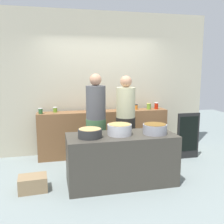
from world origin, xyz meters
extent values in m
plane|color=gray|center=(0.00, 0.00, 0.00)|extent=(12.00, 12.00, 0.00)
cube|color=#B6AF96|center=(0.00, 1.45, 1.50)|extent=(4.80, 0.12, 3.00)
cube|color=brown|center=(0.00, 1.10, 0.47)|extent=(2.70, 0.36, 0.95)
cube|color=#3C3830|center=(0.00, -0.30, 0.40)|extent=(1.70, 0.70, 0.80)
cylinder|color=#2A5A2C|center=(-1.26, 1.04, 1.00)|extent=(0.08, 0.08, 0.10)
cylinder|color=silver|center=(-1.26, 1.04, 1.05)|extent=(0.08, 0.08, 0.01)
cylinder|color=olive|center=(-0.98, 1.16, 1.00)|extent=(0.08, 0.08, 0.09)
cylinder|color=silver|center=(-0.98, 1.16, 1.05)|extent=(0.08, 0.08, 0.02)
cylinder|color=red|center=(-0.31, 1.17, 1.00)|extent=(0.07, 0.07, 0.10)
cylinder|color=#D6C666|center=(-0.31, 1.17, 1.05)|extent=(0.07, 0.07, 0.01)
cylinder|color=brown|center=(-0.03, 1.08, 0.99)|extent=(0.08, 0.08, 0.09)
cylinder|color=silver|center=(-0.03, 1.08, 1.04)|extent=(0.09, 0.09, 0.01)
cylinder|color=gold|center=(0.35, 1.08, 1.01)|extent=(0.08, 0.08, 0.13)
cylinder|color=black|center=(0.35, 1.08, 1.09)|extent=(0.08, 0.08, 0.01)
cylinder|color=orange|center=(0.71, 1.14, 1.00)|extent=(0.08, 0.08, 0.10)
cylinder|color=black|center=(0.71, 1.14, 1.05)|extent=(0.09, 0.09, 0.01)
cylinder|color=olive|center=(0.99, 1.09, 1.01)|extent=(0.09, 0.09, 0.12)
cylinder|color=#D6C666|center=(0.99, 1.09, 1.08)|extent=(0.09, 0.09, 0.01)
cylinder|color=#B41F0B|center=(1.16, 1.09, 1.01)|extent=(0.08, 0.08, 0.13)
cylinder|color=silver|center=(1.16, 1.09, 1.09)|extent=(0.08, 0.08, 0.02)
cylinder|color=#2D2D2D|center=(-0.50, -0.35, 0.86)|extent=(0.36, 0.36, 0.13)
cylinder|color=tan|center=(-0.50, -0.35, 0.93)|extent=(0.33, 0.33, 0.00)
cylinder|color=#B7B7BC|center=(-0.03, -0.29, 0.88)|extent=(0.38, 0.38, 0.16)
cylinder|color=#A6874C|center=(-0.03, -0.29, 0.97)|extent=(0.35, 0.35, 0.00)
cylinder|color=gray|center=(0.53, -0.36, 0.87)|extent=(0.38, 0.38, 0.15)
cylinder|color=brown|center=(0.53, -0.36, 0.95)|extent=(0.35, 0.35, 0.00)
cylinder|color=#3E653D|center=(-0.30, 0.31, 0.47)|extent=(0.35, 0.35, 0.95)
cylinder|color=#4B4B4D|center=(-0.30, 0.31, 1.24)|extent=(0.34, 0.34, 0.58)
sphere|color=tan|center=(-0.30, 0.31, 1.63)|extent=(0.20, 0.20, 0.20)
cylinder|color=black|center=(0.30, 0.50, 0.46)|extent=(0.37, 0.37, 0.91)
cylinder|color=#BFBC91|center=(0.30, 0.50, 1.19)|extent=(0.35, 0.35, 0.56)
sphere|color=tan|center=(0.30, 0.50, 1.58)|extent=(0.22, 0.22, 0.22)
cube|color=#8D7351|center=(-1.36, -0.26, 0.12)|extent=(0.43, 0.33, 0.23)
cube|color=black|center=(1.62, 0.51, 0.47)|extent=(0.47, 0.04, 0.94)
cube|color=black|center=(1.62, 0.49, 0.52)|extent=(0.40, 0.01, 0.71)
camera|label=1|loc=(-1.03, -4.03, 1.81)|focal=41.03mm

